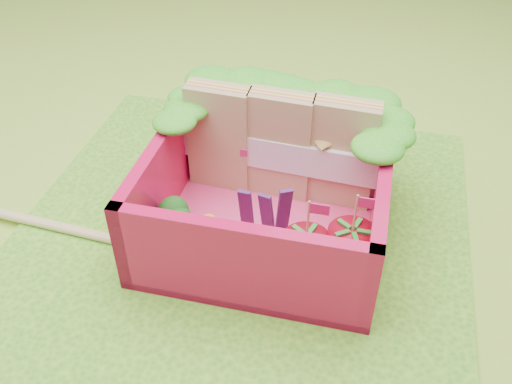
{
  "coord_description": "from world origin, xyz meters",
  "views": [
    {
      "loc": [
        0.66,
        -2.41,
        2.32
      ],
      "look_at": [
        0.07,
        0.03,
        0.28
      ],
      "focal_mm": 40.0,
      "sensor_mm": 36.0,
      "label": 1
    }
  ],
  "objects_px": {
    "bento_box": "(269,190)",
    "broccoli": "(166,220)",
    "sandwich_stack": "(281,146)",
    "chopsticks": "(61,227)",
    "strawberry_right": "(350,248)",
    "strawberry_left": "(305,254)"
  },
  "relations": [
    {
      "from": "bento_box",
      "to": "strawberry_left",
      "type": "height_order",
      "value": "bento_box"
    },
    {
      "from": "chopsticks",
      "to": "strawberry_right",
      "type": "bearing_deg",
      "value": 1.83
    },
    {
      "from": "sandwich_stack",
      "to": "chopsticks",
      "type": "xyz_separation_m",
      "value": [
        -1.18,
        -0.62,
        -0.36
      ]
    },
    {
      "from": "chopsticks",
      "to": "broccoli",
      "type": "bearing_deg",
      "value": -0.56
    },
    {
      "from": "strawberry_left",
      "to": "sandwich_stack",
      "type": "bearing_deg",
      "value": 112.46
    },
    {
      "from": "bento_box",
      "to": "strawberry_left",
      "type": "xyz_separation_m",
      "value": [
        0.27,
        -0.35,
        -0.09
      ]
    },
    {
      "from": "strawberry_left",
      "to": "strawberry_right",
      "type": "height_order",
      "value": "strawberry_right"
    },
    {
      "from": "strawberry_right",
      "to": "broccoli",
      "type": "bearing_deg",
      "value": -176.55
    },
    {
      "from": "chopsticks",
      "to": "strawberry_left",
      "type": "bearing_deg",
      "value": -1.48
    },
    {
      "from": "strawberry_right",
      "to": "bento_box",
      "type": "bearing_deg",
      "value": 152.25
    },
    {
      "from": "bento_box",
      "to": "sandwich_stack",
      "type": "distance_m",
      "value": 0.32
    },
    {
      "from": "sandwich_stack",
      "to": "strawberry_right",
      "type": "relative_size",
      "value": 2.47
    },
    {
      "from": "sandwich_stack",
      "to": "broccoli",
      "type": "relative_size",
      "value": 3.7
    },
    {
      "from": "bento_box",
      "to": "chopsticks",
      "type": "distance_m",
      "value": 1.24
    },
    {
      "from": "strawberry_left",
      "to": "chopsticks",
      "type": "distance_m",
      "value": 1.46
    },
    {
      "from": "broccoli",
      "to": "chopsticks",
      "type": "bearing_deg",
      "value": 179.44
    },
    {
      "from": "bento_box",
      "to": "broccoli",
      "type": "distance_m",
      "value": 0.6
    },
    {
      "from": "sandwich_stack",
      "to": "chopsticks",
      "type": "relative_size",
      "value": 0.61
    },
    {
      "from": "bento_box",
      "to": "sandwich_stack",
      "type": "xyz_separation_m",
      "value": [
        0.0,
        0.3,
        0.1
      ]
    },
    {
      "from": "strawberry_left",
      "to": "strawberry_right",
      "type": "distance_m",
      "value": 0.24
    },
    {
      "from": "broccoli",
      "to": "sandwich_stack",
      "type": "bearing_deg",
      "value": 50.92
    },
    {
      "from": "bento_box",
      "to": "broccoli",
      "type": "bearing_deg",
      "value": -147.29
    }
  ]
}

